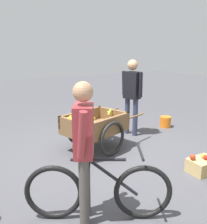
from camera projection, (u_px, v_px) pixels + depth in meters
name	position (u px, v px, depth m)	size (l,w,h in m)	color
ground_plane	(109.00, 151.00, 4.78)	(24.00, 24.00, 0.00)	#47474C
fruit_cart	(95.00, 127.00, 4.77)	(1.80, 1.23, 0.74)	brown
vendor_person	(132.00, 91.00, 5.45)	(0.29, 0.52, 1.65)	#333851
bicycle	(99.00, 191.00, 2.82)	(1.47, 0.87, 0.85)	black
cyclist_person	(84.00, 141.00, 2.68)	(0.34, 0.53, 1.58)	#4C4742
plastic_bucket	(165.00, 122.00, 6.18)	(0.26, 0.26, 0.26)	orange
mixed_fruit_crate	(203.00, 165.00, 3.94)	(0.44, 0.32, 0.31)	tan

